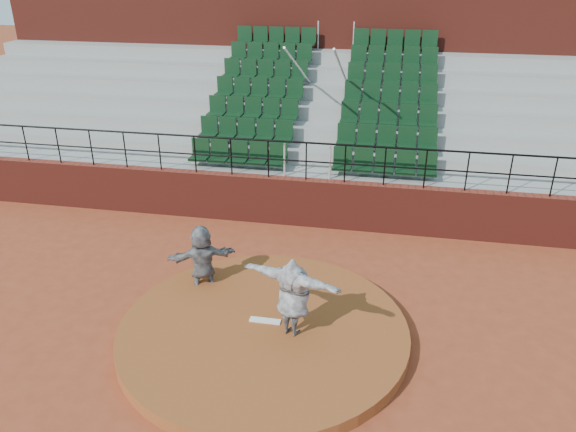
# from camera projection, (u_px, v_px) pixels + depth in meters

# --- Properties ---
(ground) EXTENTS (90.00, 90.00, 0.00)m
(ground) POSITION_uv_depth(u_px,v_px,m) (264.00, 336.00, 10.74)
(ground) COLOR brown
(ground) RESTS_ON ground
(pitchers_mound) EXTENTS (5.50, 5.50, 0.25)m
(pitchers_mound) POSITION_uv_depth(u_px,v_px,m) (263.00, 331.00, 10.69)
(pitchers_mound) COLOR brown
(pitchers_mound) RESTS_ON ground
(pitching_rubber) EXTENTS (0.60, 0.15, 0.03)m
(pitching_rubber) POSITION_uv_depth(u_px,v_px,m) (265.00, 321.00, 10.76)
(pitching_rubber) COLOR white
(pitching_rubber) RESTS_ON pitchers_mound
(boundary_wall) EXTENTS (24.00, 0.30, 1.30)m
(boundary_wall) POSITION_uv_depth(u_px,v_px,m) (306.00, 202.00, 14.91)
(boundary_wall) COLOR maroon
(boundary_wall) RESTS_ON ground
(wall_railing) EXTENTS (24.04, 0.05, 1.03)m
(wall_railing) POSITION_uv_depth(u_px,v_px,m) (306.00, 153.00, 14.33)
(wall_railing) COLOR black
(wall_railing) RESTS_ON boundary_wall
(seating_deck) EXTENTS (24.00, 5.97, 4.63)m
(seating_deck) POSITION_uv_depth(u_px,v_px,m) (324.00, 134.00, 17.82)
(seating_deck) COLOR gray
(seating_deck) RESTS_ON ground
(press_box_facade) EXTENTS (24.00, 3.00, 7.10)m
(press_box_facade) POSITION_uv_depth(u_px,v_px,m) (340.00, 47.00, 20.43)
(press_box_facade) COLOR maroon
(press_box_facade) RESTS_ON ground
(pitcher) EXTENTS (2.00, 1.10, 1.58)m
(pitcher) POSITION_uv_depth(u_px,v_px,m) (293.00, 296.00, 10.13)
(pitcher) COLOR black
(pitcher) RESTS_ON pitchers_mound
(fielder) EXTENTS (1.52, 1.05, 1.57)m
(fielder) POSITION_uv_depth(u_px,v_px,m) (202.00, 260.00, 11.83)
(fielder) COLOR black
(fielder) RESTS_ON ground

